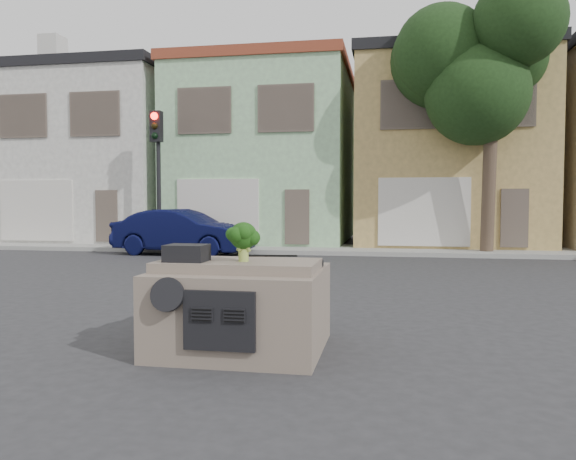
# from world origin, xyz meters

# --- Properties ---
(ground_plane) EXTENTS (120.00, 120.00, 0.00)m
(ground_plane) POSITION_xyz_m (0.00, 0.00, 0.00)
(ground_plane) COLOR #303033
(ground_plane) RESTS_ON ground
(sidewalk) EXTENTS (40.00, 3.00, 0.15)m
(sidewalk) POSITION_xyz_m (0.00, 10.50, 0.07)
(sidewalk) COLOR gray
(sidewalk) RESTS_ON ground
(townhouse_white) EXTENTS (7.20, 8.20, 7.55)m
(townhouse_white) POSITION_xyz_m (-11.00, 14.50, 3.77)
(townhouse_white) COLOR beige
(townhouse_white) RESTS_ON ground
(townhouse_mint) EXTENTS (7.20, 8.20, 7.55)m
(townhouse_mint) POSITION_xyz_m (-3.50, 14.50, 3.77)
(townhouse_mint) COLOR #9BCB97
(townhouse_mint) RESTS_ON ground
(townhouse_tan) EXTENTS (7.20, 8.20, 7.55)m
(townhouse_tan) POSITION_xyz_m (4.00, 14.50, 3.77)
(townhouse_tan) COLOR tan
(townhouse_tan) RESTS_ON ground
(navy_sedan) EXTENTS (4.84, 2.12, 1.55)m
(navy_sedan) POSITION_xyz_m (-5.17, 8.44, 0.00)
(navy_sedan) COLOR #0B0E37
(navy_sedan) RESTS_ON ground
(traffic_signal) EXTENTS (0.40, 0.40, 5.10)m
(traffic_signal) POSITION_xyz_m (-6.50, 9.50, 2.55)
(traffic_signal) COLOR black
(traffic_signal) RESTS_ON ground
(tree_near) EXTENTS (4.40, 4.00, 8.50)m
(tree_near) POSITION_xyz_m (5.00, 9.80, 4.25)
(tree_near) COLOR #1A3414
(tree_near) RESTS_ON ground
(car_dashboard) EXTENTS (2.00, 1.80, 1.12)m
(car_dashboard) POSITION_xyz_m (0.00, -3.00, 0.56)
(car_dashboard) COLOR #77695B
(car_dashboard) RESTS_ON ground
(instrument_hump) EXTENTS (0.48, 0.38, 0.20)m
(instrument_hump) POSITION_xyz_m (-0.58, -3.35, 1.22)
(instrument_hump) COLOR black
(instrument_hump) RESTS_ON car_dashboard
(wiper_arm) EXTENTS (0.69, 0.15, 0.02)m
(wiper_arm) POSITION_xyz_m (0.28, -2.62, 1.13)
(wiper_arm) COLOR black
(wiper_arm) RESTS_ON car_dashboard
(broccoli) EXTENTS (0.54, 0.54, 0.48)m
(broccoli) POSITION_xyz_m (0.09, -3.24, 1.36)
(broccoli) COLOR #15390D
(broccoli) RESTS_ON car_dashboard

